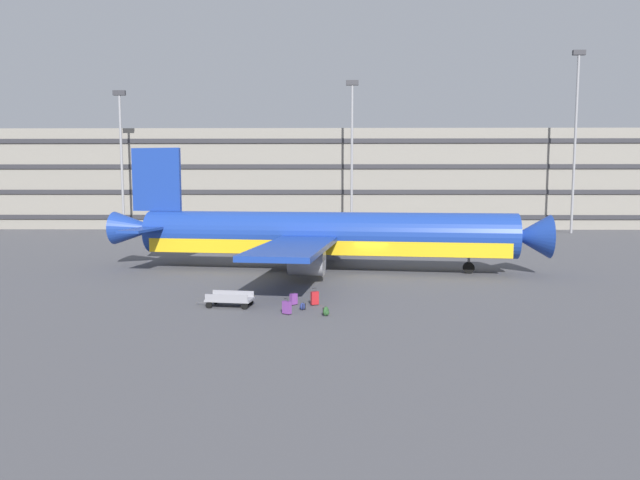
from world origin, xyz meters
TOP-DOWN VIEW (x-y plane):
  - ground_plane at (0.00, 0.00)m, footprint 600.00×600.00m
  - terminal_structure at (0.00, 52.43)m, footprint 141.89×16.36m
  - airliner at (-3.95, 1.62)m, footprint 35.93×29.15m
  - light_mast_far_left at (-33.67, 37.86)m, footprint 1.80×0.50m
  - light_mast_left at (0.33, 37.86)m, footprint 1.80×0.50m
  - light_mast_center_left at (32.87, 37.86)m, footprint 1.80×0.50m
  - suitcase_upright at (-5.34, -11.69)m, footprint 0.47×0.46m
  - suitcase_orange at (-5.56, -13.98)m, footprint 0.53×0.48m
  - suitcase_silver at (-4.12, -11.73)m, footprint 0.49×0.38m
  - backpack_red at (-4.77, -12.96)m, footprint 0.40×0.40m
  - backpack_purple at (-3.46, -14.35)m, footprint 0.43×0.45m
  - baggage_cart at (-8.95, -12.16)m, footprint 3.36×1.67m

SIDE VIEW (x-z plane):
  - ground_plane at x=0.00m, z-range 0.00..0.00m
  - backpack_red at x=-4.77m, z-range -0.03..0.43m
  - backpack_purple at x=-3.46m, z-range -0.03..0.52m
  - suitcase_upright at x=-5.34m, z-range -0.02..0.74m
  - suitcase_orange at x=-5.56m, z-range -0.05..0.82m
  - baggage_cart at x=-8.95m, z-range 0.02..0.84m
  - suitcase_silver at x=-4.12m, z-range -0.08..0.93m
  - airliner at x=-3.95m, z-range -2.20..7.87m
  - terminal_structure at x=0.00m, z-range 0.00..16.11m
  - light_mast_far_left at x=-33.67m, z-range 1.68..22.51m
  - light_mast_left at x=0.33m, z-range 1.70..23.91m
  - light_mast_center_left at x=32.87m, z-range 1.75..28.13m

